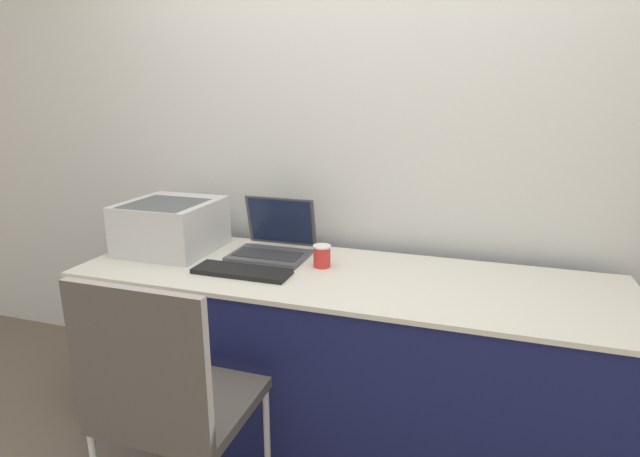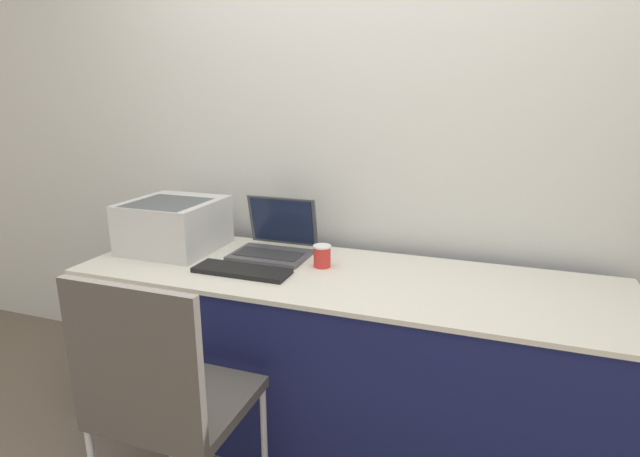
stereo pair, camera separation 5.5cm
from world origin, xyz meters
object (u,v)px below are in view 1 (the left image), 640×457
object	(u,v)px
printer	(171,224)
coffee_cup	(322,256)
laptop_left	(273,243)
chair	(166,393)
external_keyboard	(242,271)

from	to	relation	value
printer	coffee_cup	world-z (taller)	printer
laptop_left	coffee_cup	size ratio (longest dim) A/B	3.60
laptop_left	printer	bearing A→B (deg)	-169.59
laptop_left	coffee_cup	distance (m)	0.29
printer	chair	size ratio (longest dim) A/B	0.43
external_keyboard	printer	bearing A→B (deg)	157.45
coffee_cup	chair	distance (m)	0.86
printer	chair	xyz separation A→B (m)	(0.49, -0.79, -0.32)
printer	external_keyboard	world-z (taller)	printer
coffee_cup	laptop_left	bearing A→B (deg)	160.45
printer	coffee_cup	size ratio (longest dim) A/B	4.31
external_keyboard	coffee_cup	distance (m)	0.35
printer	coffee_cup	distance (m)	0.76
printer	chair	bearing A→B (deg)	-58.30
printer	laptop_left	distance (m)	0.50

